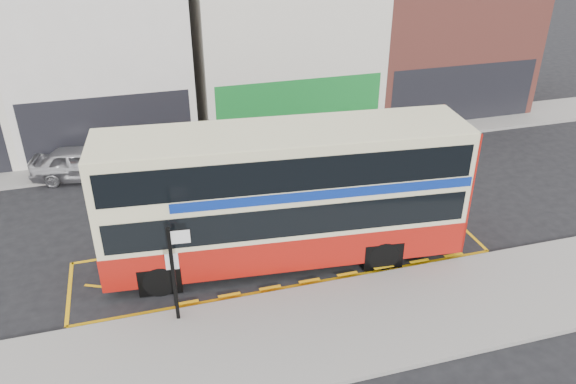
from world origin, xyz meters
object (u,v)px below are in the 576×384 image
object	(u,v)px
car_silver	(83,163)
car_white	(368,136)
bus_stop_post	(175,266)
double_decker_bus	(285,195)
street_tree_right	(320,62)
car_grey	(157,159)

from	to	relation	value
car_silver	car_white	size ratio (longest dim) A/B	0.96
bus_stop_post	car_white	distance (m)	14.34
double_decker_bus	car_white	size ratio (longest dim) A/B	2.67
double_decker_bus	street_tree_right	bearing A→B (deg)	71.14
double_decker_bus	car_grey	distance (m)	8.96
bus_stop_post	car_silver	xyz separation A→B (m)	(-2.97, 10.45, -1.27)
bus_stop_post	car_grey	world-z (taller)	bus_stop_post
car_silver	car_grey	size ratio (longest dim) A/B	1.13
car_white	bus_stop_post	bearing A→B (deg)	152.14
double_decker_bus	car_silver	distance (m)	10.78
bus_stop_post	double_decker_bus	bearing A→B (deg)	36.74
double_decker_bus	car_grey	world-z (taller)	double_decker_bus
bus_stop_post	street_tree_right	distance (m)	15.65
bus_stop_post	car_white	xyz separation A→B (m)	(10.18, 10.01, -1.35)
street_tree_right	car_white	bearing A→B (deg)	-62.21
double_decker_bus	car_silver	size ratio (longest dim) A/B	2.77
double_decker_bus	street_tree_right	distance (m)	11.77
street_tree_right	bus_stop_post	bearing A→B (deg)	-123.66
car_white	street_tree_right	world-z (taller)	street_tree_right
bus_stop_post	car_silver	distance (m)	10.94
double_decker_bus	bus_stop_post	bearing A→B (deg)	-144.10
car_white	street_tree_right	bearing A→B (deg)	45.40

